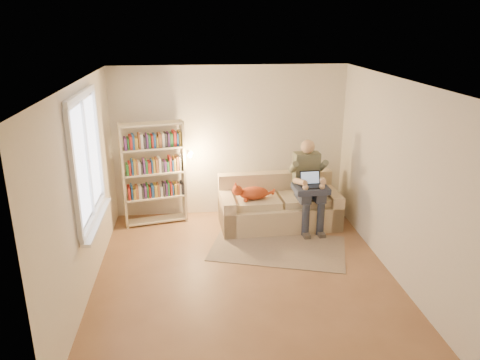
{
  "coord_description": "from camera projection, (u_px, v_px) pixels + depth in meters",
  "views": [
    {
      "loc": [
        -0.66,
        -5.58,
        3.29
      ],
      "look_at": [
        0.04,
        1.0,
        1.02
      ],
      "focal_mm": 35.0,
      "sensor_mm": 36.0,
      "label": 1
    }
  ],
  "objects": [
    {
      "name": "ceiling",
      "position": [
        245.0,
        82.0,
        5.54
      ],
      "size": [
        4.0,
        4.5,
        0.02
      ],
      "primitive_type": "cube",
      "color": "white",
      "rests_on": "wall_back"
    },
    {
      "name": "wall_left",
      "position": [
        84.0,
        190.0,
        5.76
      ],
      "size": [
        0.02,
        4.5,
        2.6
      ],
      "primitive_type": "cube",
      "color": "silver",
      "rests_on": "floor"
    },
    {
      "name": "window",
      "position": [
        91.0,
        179.0,
        5.93
      ],
      "size": [
        0.12,
        1.52,
        1.69
      ],
      "color": "white",
      "rests_on": "wall_left"
    },
    {
      "name": "wall_front",
      "position": [
        276.0,
        275.0,
        3.85
      ],
      "size": [
        4.0,
        0.02,
        2.6
      ],
      "primitive_type": "cube",
      "color": "silver",
      "rests_on": "floor"
    },
    {
      "name": "bookshelf",
      "position": [
        154.0,
        169.0,
        7.73
      ],
      "size": [
        1.19,
        0.47,
        1.75
      ],
      "rotation": [
        0.0,
        0.0,
        0.21
      ],
      "color": "beige",
      "rests_on": "floor"
    },
    {
      "name": "wall_back",
      "position": [
        230.0,
        142.0,
        8.08
      ],
      "size": [
        4.0,
        0.02,
        2.6
      ],
      "primitive_type": "cube",
      "color": "silver",
      "rests_on": "floor"
    },
    {
      "name": "blanket",
      "position": [
        311.0,
        189.0,
        7.51
      ],
      "size": [
        0.56,
        0.47,
        0.09
      ],
      "primitive_type": "cube",
      "rotation": [
        0.0,
        0.0,
        0.04
      ],
      "color": "#2B334B",
      "rests_on": "person"
    },
    {
      "name": "floor",
      "position": [
        245.0,
        274.0,
        6.38
      ],
      "size": [
        4.5,
        4.5,
        0.0
      ],
      "primitive_type": "plane",
      "color": "brown",
      "rests_on": "ground"
    },
    {
      "name": "wall_right",
      "position": [
        395.0,
        179.0,
        6.16
      ],
      "size": [
        0.02,
        4.5,
        2.6
      ],
      "primitive_type": "cube",
      "color": "silver",
      "rests_on": "floor"
    },
    {
      "name": "sofa",
      "position": [
        278.0,
        208.0,
        7.86
      ],
      "size": [
        2.0,
        0.97,
        0.83
      ],
      "rotation": [
        0.0,
        0.0,
        0.04
      ],
      "color": "beige",
      "rests_on": "floor"
    },
    {
      "name": "rug",
      "position": [
        278.0,
        248.0,
        7.11
      ],
      "size": [
        2.25,
        1.71,
        0.01
      ],
      "primitive_type": "cube",
      "rotation": [
        0.0,
        0.0,
        -0.3
      ],
      "color": "gray",
      "rests_on": "floor"
    },
    {
      "name": "cat",
      "position": [
        252.0,
        193.0,
        7.57
      ],
      "size": [
        0.72,
        0.27,
        0.26
      ],
      "rotation": [
        0.0,
        0.0,
        0.04
      ],
      "color": "#D55629",
      "rests_on": "sofa"
    },
    {
      "name": "person",
      "position": [
        308.0,
        180.0,
        7.62
      ],
      "size": [
        0.44,
        0.68,
        1.46
      ],
      "rotation": [
        0.0,
        0.0,
        0.04
      ],
      "color": "#656A55",
      "rests_on": "sofa"
    },
    {
      "name": "laptop",
      "position": [
        312.0,
        182.0,
        7.49
      ],
      "size": [
        0.34,
        0.29,
        0.29
      ],
      "rotation": [
        0.0,
        0.0,
        0.04
      ],
      "color": "black",
      "rests_on": "blanket"
    }
  ]
}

